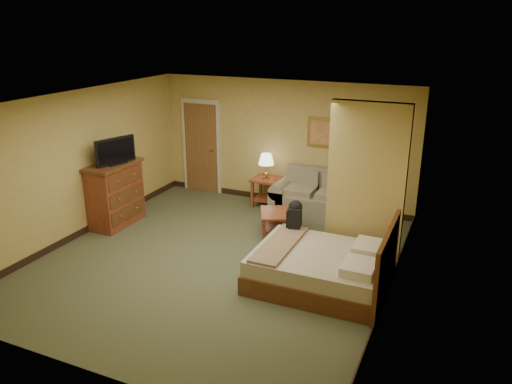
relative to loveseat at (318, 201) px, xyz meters
The scene contains 17 objects.
floor 2.74m from the loveseat, 109.29° to the right, with size 6.00×6.00×0.00m, color #4B5033.
ceiling 3.57m from the loveseat, 109.29° to the right, with size 6.00×6.00×0.00m, color white.
back_wall 1.41m from the loveseat, 154.76° to the left, with size 5.50×0.02×2.60m, color tan.
left_wall 4.58m from the loveseat, 144.81° to the right, with size 0.02×6.00×2.60m, color tan.
right_wall 3.32m from the loveseat, 54.33° to the right, with size 0.02×6.00×2.60m, color tan.
partition 2.30m from the loveseat, 52.89° to the right, with size 1.20×0.15×2.60m, color tan.
door 2.97m from the loveseat, behind, with size 0.94×0.16×2.10m.
baseboard 1.02m from the loveseat, 155.28° to the left, with size 5.50×0.02×0.12m, color black.
loveseat is the anchor object (origin of this frame).
side_table 1.16m from the loveseat, behind, with size 0.55×0.55×0.60m.
table_lamp 1.35m from the loveseat, behind, with size 0.32×0.32×0.52m.
coffee_table 1.26m from the loveseat, 105.43° to the right, with size 0.92×0.92×0.44m.
wall_picture 1.36m from the loveseat, 90.00° to the left, with size 0.78×0.04×0.60m.
dresser 3.94m from the loveseat, 149.35° to the right, with size 0.60×1.14×1.21m.
tv 4.01m from the loveseat, 148.59° to the right, with size 0.30×0.79×0.49m.
bed 2.83m from the loveseat, 71.02° to the right, with size 1.95×1.64×1.06m.
backpack 2.05m from the loveseat, 83.71° to the right, with size 0.24×0.31×0.49m.
Camera 1 is at (3.55, -6.48, 3.75)m, focal length 35.00 mm.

